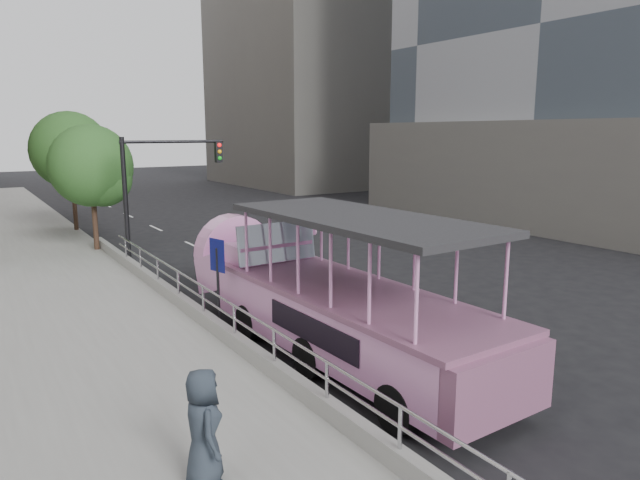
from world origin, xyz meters
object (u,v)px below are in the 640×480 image
at_px(traffic_signal, 155,180).
at_px(duck_boat, 321,298).
at_px(car, 446,327).
at_px(street_tree_far, 73,153).
at_px(parking_sign, 218,276).
at_px(street_tree_near, 94,169).
at_px(pedestrian_far, 203,428).

bearing_deg(traffic_signal, duck_boat, -86.56).
relative_size(car, traffic_signal, 0.72).
relative_size(duck_boat, street_tree_far, 1.68).
bearing_deg(parking_sign, street_tree_near, 92.15).
height_order(car, traffic_signal, traffic_signal).
bearing_deg(car, pedestrian_far, -175.41).
bearing_deg(street_tree_far, car, -78.33).
distance_m(traffic_signal, street_tree_far, 9.57).
bearing_deg(street_tree_far, traffic_signal, -81.57).
xyz_separation_m(pedestrian_far, parking_sign, (2.89, 6.33, 0.50)).
xyz_separation_m(parking_sign, street_tree_far, (-0.26, 18.31, 2.63)).
relative_size(duck_boat, street_tree_near, 1.90).
height_order(parking_sign, street_tree_far, street_tree_far).
xyz_separation_m(parking_sign, street_tree_near, (-0.46, 12.31, 2.14)).
xyz_separation_m(duck_boat, street_tree_near, (-2.26, 14.48, 2.49)).
relative_size(pedestrian_far, street_tree_near, 0.31).
distance_m(pedestrian_far, traffic_signal, 15.91).
xyz_separation_m(duck_boat, parking_sign, (-1.80, 2.17, 0.35)).
bearing_deg(duck_boat, street_tree_near, 98.88).
bearing_deg(car, street_tree_near, 92.97).
xyz_separation_m(car, pedestrian_far, (-7.23, -2.36, 0.54)).
height_order(pedestrian_far, street_tree_near, street_tree_near).
distance_m(parking_sign, street_tree_far, 18.50).
relative_size(parking_sign, traffic_signal, 0.51).
xyz_separation_m(traffic_signal, street_tree_near, (-1.60, 3.43, 0.32)).
relative_size(street_tree_near, street_tree_far, 0.89).
relative_size(duck_boat, parking_sign, 4.08).
relative_size(car, parking_sign, 1.41).
bearing_deg(street_tree_near, duck_boat, -81.12).
bearing_deg(parking_sign, duck_boat, -50.33).
height_order(duck_boat, parking_sign, duck_boat).
height_order(car, pedestrian_far, pedestrian_far).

